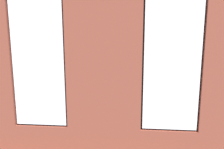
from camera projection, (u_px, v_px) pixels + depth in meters
ground_plane at (115, 110)px, 6.83m from camera, size 6.27×6.44×0.10m
brick_wall_with_windows at (104, 82)px, 3.78m from camera, size 5.67×0.30×3.06m
white_wall_right at (24, 60)px, 6.60m from camera, size 0.10×5.44×3.06m
couch_by_window at (99, 128)px, 4.63m from camera, size 1.82×0.87×0.80m
couch_left at (187, 101)px, 6.48m from camera, size 0.95×1.84×0.80m
coffee_table at (108, 97)px, 6.80m from camera, size 1.31×0.80×0.43m
cup_ceramic at (110, 95)px, 6.66m from camera, size 0.08×0.08×0.09m
candle_jar at (120, 92)px, 6.89m from camera, size 0.08×0.08×0.12m
table_plant_small at (103, 90)px, 6.88m from camera, size 0.15×0.15×0.24m
remote_silver at (108, 95)px, 6.79m from camera, size 0.09×0.18×0.02m
remote_black at (95, 96)px, 6.71m from camera, size 0.10×0.18×0.02m
media_console at (35, 100)px, 6.74m from camera, size 0.93×0.42×0.58m
tv_flatscreen at (34, 80)px, 6.63m from camera, size 0.93×0.20×0.67m
papasan_chair at (101, 83)px, 8.54m from camera, size 1.08×1.08×0.69m
potted_plant_corner_far_left at (224, 114)px, 4.25m from camera, size 1.12×0.94×1.25m
potted_plant_by_left_couch at (166, 90)px, 7.84m from camera, size 0.34×0.34×0.51m
potted_plant_between_couches at (164, 117)px, 4.51m from camera, size 0.79×0.72×1.15m
potted_plant_mid_room_small at (146, 90)px, 7.83m from camera, size 0.28×0.28×0.47m
potted_plant_foreground_right at (67, 77)px, 9.04m from camera, size 0.90×0.81×1.06m
potted_plant_corner_near_left at (177, 78)px, 8.69m from camera, size 0.55×0.55×0.88m
potted_plant_near_tv at (39, 100)px, 5.74m from camera, size 0.74×0.81×1.07m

